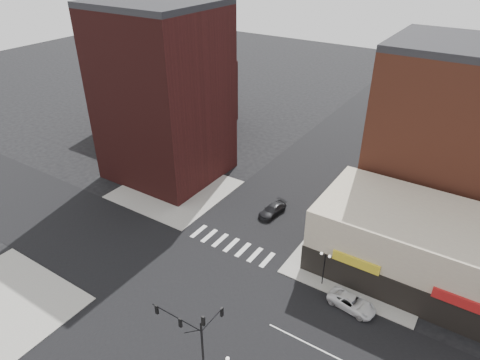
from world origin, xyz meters
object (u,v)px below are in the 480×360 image
Objects in this scene: dark_sedan_north at (272,210)px; white_suv at (352,303)px; traffic_signal at (195,332)px; street_lamp_ne at (325,261)px.

white_suv is at bearing -27.12° from dark_sedan_north.
traffic_signal is at bearing -68.12° from dark_sedan_north.
traffic_signal reaches higher than dark_sedan_north.
street_lamp_ne is (4.76, 15.83, -1.67)m from traffic_signal.
dark_sedan_north is (-6.42, 24.66, -4.28)m from traffic_signal.
street_lamp_ne is 4.92m from white_suv.
white_suv is (8.65, 14.33, -4.28)m from traffic_signal.
traffic_signal is 1.64× the size of dark_sedan_north.
traffic_signal is 17.28m from white_suv.
street_lamp_ne is 0.84× the size of white_suv.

